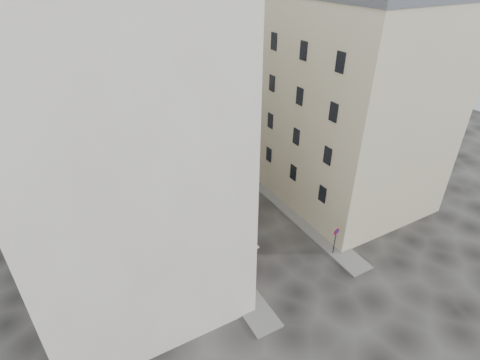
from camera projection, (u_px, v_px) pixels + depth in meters
ground at (271, 246)px, 30.89m from camera, size 90.00×90.00×0.00m
sidewalk_left at (201, 235)px, 31.99m from camera, size 2.00×22.00×0.12m
sidewalk_right at (294, 211)px, 34.97m from camera, size 2.00×18.00×0.12m
building_left at (111, 147)px, 23.45m from camera, size 12.20×16.20×20.60m
building_right at (353, 104)px, 33.05m from camera, size 12.20×14.20×18.60m
building_back at (169, 78)px, 39.88m from camera, size 18.20×10.20×18.60m
cafe_storefront at (218, 238)px, 28.88m from camera, size 1.74×7.30×3.50m
stone_steps at (207, 175)px, 40.10m from camera, size 9.00×3.15×0.80m
bollard_near at (242, 262)px, 28.52m from camera, size 0.12×0.12×0.98m
bollard_mid at (222, 236)px, 31.14m from camera, size 0.12×0.12×0.98m
bollard_far at (204, 214)px, 33.76m from camera, size 0.12×0.12×0.98m
no_parking_sign at (336, 236)px, 29.10m from camera, size 0.59×0.14×2.61m
bistro_table_a at (245, 271)px, 27.79m from camera, size 1.33×0.62×0.93m
bistro_table_b at (241, 261)px, 28.80m from camera, size 1.16×0.54×0.82m
bistro_table_c at (224, 246)px, 30.16m from camera, size 1.36×0.64×0.95m
bistro_table_d at (222, 228)px, 32.18m from camera, size 1.30×0.61×0.91m
bistro_table_e at (215, 227)px, 32.31m from camera, size 1.17×0.55×0.82m
pedestrian at (233, 240)px, 30.08m from camera, size 0.74×0.51×1.96m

